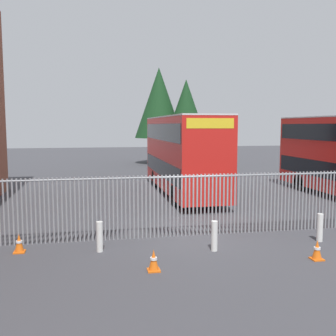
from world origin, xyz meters
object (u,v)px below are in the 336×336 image
(bollard_center_front, at_px, (214,236))
(traffic_cone_by_gate, at_px, (19,243))
(double_decker_bus_near_gate, at_px, (182,152))
(bollard_near_left, at_px, (100,237))
(bollard_near_right, at_px, (320,228))
(traffic_cone_near_kerb, at_px, (154,260))
(traffic_cone_mid_forecourt, at_px, (317,250))

(bollard_center_front, relative_size, traffic_cone_by_gate, 1.61)
(bollard_center_front, bearing_deg, double_decker_bus_near_gate, 82.65)
(bollard_near_left, relative_size, bollard_near_right, 1.00)
(bollard_near_left, relative_size, traffic_cone_near_kerb, 1.61)
(bollard_near_right, bearing_deg, bollard_center_front, -175.60)
(bollard_center_front, xyz_separation_m, bollard_near_right, (3.81, 0.29, 0.00))
(traffic_cone_by_gate, bearing_deg, bollard_near_right, -3.98)
(double_decker_bus_near_gate, bearing_deg, bollard_near_right, -76.07)
(bollard_near_left, height_order, bollard_center_front, same)
(traffic_cone_mid_forecourt, bearing_deg, traffic_cone_near_kerb, 179.75)
(bollard_near_left, relative_size, traffic_cone_mid_forecourt, 1.61)
(bollard_near_left, distance_m, traffic_cone_near_kerb, 2.39)
(bollard_center_front, relative_size, bollard_near_right, 1.00)
(traffic_cone_mid_forecourt, bearing_deg, bollard_center_front, 153.22)
(bollard_near_left, relative_size, bollard_center_front, 1.00)
(bollard_near_left, distance_m, bollard_center_front, 3.57)
(bollard_near_left, height_order, traffic_cone_by_gate, bollard_near_left)
(traffic_cone_mid_forecourt, relative_size, traffic_cone_near_kerb, 1.00)
(traffic_cone_by_gate, distance_m, traffic_cone_near_kerb, 4.48)
(traffic_cone_mid_forecourt, distance_m, traffic_cone_near_kerb, 4.82)
(bollard_near_left, xyz_separation_m, traffic_cone_near_kerb, (1.39, -1.93, -0.19))
(bollard_near_left, xyz_separation_m, traffic_cone_mid_forecourt, (6.22, -1.95, -0.19))
(bollard_center_front, bearing_deg, traffic_cone_near_kerb, -147.79)
(double_decker_bus_near_gate, relative_size, traffic_cone_near_kerb, 18.32)
(traffic_cone_by_gate, height_order, traffic_cone_near_kerb, same)
(bollard_near_left, distance_m, traffic_cone_by_gate, 2.48)
(double_decker_bus_near_gate, xyz_separation_m, bollard_near_right, (2.48, -10.00, -1.95))
(traffic_cone_by_gate, bearing_deg, traffic_cone_mid_forecourt, -15.08)
(bollard_near_right, relative_size, traffic_cone_by_gate, 1.61)
(bollard_near_right, bearing_deg, double_decker_bus_near_gate, 103.93)
(double_decker_bus_near_gate, bearing_deg, traffic_cone_near_kerb, -106.54)
(traffic_cone_mid_forecourt, bearing_deg, double_decker_bus_near_gate, 96.69)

